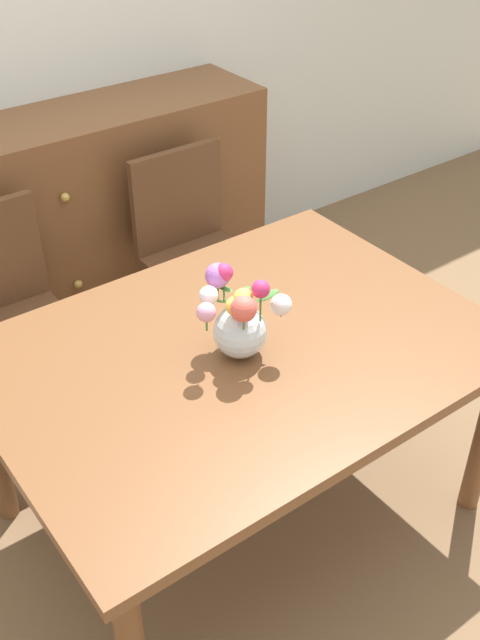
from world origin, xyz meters
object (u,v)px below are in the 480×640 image
chair_left (5,311)px  flower_vase (239,319)px  dining_table (240,368)px  dresser (112,217)px  chair_right (193,244)px

chair_left → flower_vase: bearing=113.1°
dining_table → chair_left: (-0.41, 0.89, -0.12)m
dining_table → dresser: dresser is taller
chair_left → flower_vase: flower_vase is taller
dining_table → flower_vase: size_ratio=5.55×
dresser → chair_right: bearing=-72.2°
chair_right → dresser: 0.47m
flower_vase → dining_table: bearing=47.0°
dining_table → flower_vase: (-0.02, -0.02, 0.21)m
dining_table → chair_right: 0.98m
chair_left → flower_vase: 1.04m
dresser → chair_left: bearing=-146.7°
dining_table → dresser: size_ratio=1.06×
dining_table → dresser: bearing=78.6°
chair_right → flower_vase: bearing=64.6°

